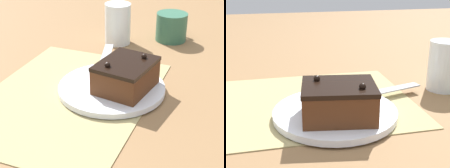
{
  "view_description": "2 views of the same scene",
  "coord_description": "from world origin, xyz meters",
  "views": [
    {
      "loc": [
        -0.61,
        -0.34,
        0.4
      ],
      "look_at": [
        0.04,
        -0.09,
        0.03
      ],
      "focal_mm": 60.0,
      "sensor_mm": 36.0,
      "label": 1
    },
    {
      "loc": [
        -0.06,
        -0.6,
        0.26
      ],
      "look_at": [
        0.07,
        -0.05,
        0.06
      ],
      "focal_mm": 50.0,
      "sensor_mm": 36.0,
      "label": 2
    }
  ],
  "objects": [
    {
      "name": "drinking_glass",
      "position": [
        0.33,
        0.01,
        0.06
      ],
      "size": [
        0.07,
        0.07,
        0.11
      ],
      "color": "white",
      "rests_on": "ground_plane"
    },
    {
      "name": "coffee_mug",
      "position": [
        0.41,
        -0.13,
        0.04
      ],
      "size": [
        0.1,
        0.09,
        0.08
      ],
      "color": "#33664C",
      "rests_on": "ground_plane"
    },
    {
      "name": "placemat_woven",
      "position": [
        0.0,
        0.0,
        0.0
      ],
      "size": [
        0.46,
        0.34,
        0.0
      ],
      "primitive_type": "cube",
      "color": "tan",
      "rests_on": "ground_plane"
    },
    {
      "name": "chocolate_cake",
      "position": [
        0.06,
        -0.11,
        0.05
      ],
      "size": [
        0.14,
        0.12,
        0.07
      ],
      "rotation": [
        0.0,
        0.0,
        -0.15
      ],
      "color": "#512D19",
      "rests_on": "cake_plate"
    },
    {
      "name": "ground_plane",
      "position": [
        0.0,
        0.0,
        0.0
      ],
      "size": [
        3.0,
        3.0,
        0.0
      ],
      "primitive_type": "plane",
      "color": "olive"
    },
    {
      "name": "serving_knife",
      "position": [
        0.12,
        -0.03,
        0.02
      ],
      "size": [
        0.22,
        0.08,
        0.01
      ],
      "rotation": [
        0.0,
        0.0,
        4.98
      ],
      "color": "slate",
      "rests_on": "cake_plate"
    },
    {
      "name": "cake_plate",
      "position": [
        0.06,
        -0.08,
        0.01
      ],
      "size": [
        0.23,
        0.23,
        0.01
      ],
      "color": "white",
      "rests_on": "placemat_woven"
    }
  ]
}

